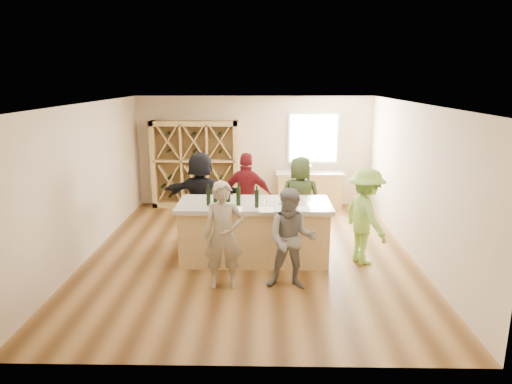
{
  "coord_description": "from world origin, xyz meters",
  "views": [
    {
      "loc": [
        0.25,
        -8.12,
        3.24
      ],
      "look_at": [
        0.1,
        0.2,
        1.15
      ],
      "focal_mm": 32.0,
      "sensor_mm": 36.0,
      "label": 1
    }
  ],
  "objects_px": {
    "wine_rack": "(195,164)",
    "person_near_left": "(223,235)",
    "sink": "(302,169)",
    "tasting_counter_base": "(254,233)",
    "person_far_mid": "(247,197)",
    "wine_bottle_c": "(225,196)",
    "wine_bottle_a": "(208,197)",
    "person_far_right": "(300,199)",
    "wine_bottle_b": "(216,197)",
    "person_server": "(365,216)",
    "wine_bottle_e": "(238,196)",
    "person_near_right": "(292,239)",
    "wine_bottle_d": "(229,198)",
    "wine_bottle_f": "(257,199)",
    "person_far_left": "(201,195)"
  },
  "relations": [
    {
      "from": "tasting_counter_base",
      "to": "person_far_mid",
      "type": "relative_size",
      "value": 1.45
    },
    {
      "from": "tasting_counter_base",
      "to": "person_near_left",
      "type": "distance_m",
      "value": 1.27
    },
    {
      "from": "person_server",
      "to": "person_far_left",
      "type": "xyz_separation_m",
      "value": [
        -3.07,
        1.26,
        0.04
      ]
    },
    {
      "from": "person_server",
      "to": "person_far_right",
      "type": "relative_size",
      "value": 1.0
    },
    {
      "from": "wine_bottle_a",
      "to": "person_near_right",
      "type": "distance_m",
      "value": 1.75
    },
    {
      "from": "wine_bottle_a",
      "to": "person_far_mid",
      "type": "relative_size",
      "value": 0.16
    },
    {
      "from": "person_near_right",
      "to": "person_far_left",
      "type": "distance_m",
      "value": 2.88
    },
    {
      "from": "wine_bottle_e",
      "to": "person_near_right",
      "type": "xyz_separation_m",
      "value": [
        0.88,
        -0.98,
        -0.43
      ]
    },
    {
      "from": "wine_bottle_e",
      "to": "wine_bottle_c",
      "type": "bearing_deg",
      "value": 165.8
    },
    {
      "from": "person_near_right",
      "to": "person_far_mid",
      "type": "bearing_deg",
      "value": 115.12
    },
    {
      "from": "person_server",
      "to": "person_far_right",
      "type": "bearing_deg",
      "value": 22.39
    },
    {
      "from": "person_near_right",
      "to": "person_far_right",
      "type": "height_order",
      "value": "person_far_right"
    },
    {
      "from": "wine_rack",
      "to": "person_far_left",
      "type": "relative_size",
      "value": 1.21
    },
    {
      "from": "wine_bottle_b",
      "to": "sink",
      "type": "bearing_deg",
      "value": 64.44
    },
    {
      "from": "wine_bottle_b",
      "to": "person_server",
      "type": "distance_m",
      "value": 2.66
    },
    {
      "from": "sink",
      "to": "tasting_counter_base",
      "type": "relative_size",
      "value": 0.21
    },
    {
      "from": "wine_bottle_e",
      "to": "person_server",
      "type": "height_order",
      "value": "person_server"
    },
    {
      "from": "tasting_counter_base",
      "to": "person_near_left",
      "type": "bearing_deg",
      "value": -112.03
    },
    {
      "from": "wine_bottle_e",
      "to": "person_server",
      "type": "xyz_separation_m",
      "value": [
        2.24,
        0.08,
        -0.37
      ]
    },
    {
      "from": "person_far_left",
      "to": "wine_bottle_d",
      "type": "bearing_deg",
      "value": 124.3
    },
    {
      "from": "person_far_left",
      "to": "person_far_mid",
      "type": "bearing_deg",
      "value": -176.02
    },
    {
      "from": "wine_rack",
      "to": "person_near_left",
      "type": "xyz_separation_m",
      "value": [
        1.12,
        -4.69,
        -0.24
      ]
    },
    {
      "from": "sink",
      "to": "person_server",
      "type": "distance_m",
      "value": 3.69
    },
    {
      "from": "wine_bottle_b",
      "to": "wine_rack",
      "type": "bearing_deg",
      "value": 103.52
    },
    {
      "from": "tasting_counter_base",
      "to": "wine_bottle_c",
      "type": "xyz_separation_m",
      "value": [
        -0.51,
        -0.11,
        0.73
      ]
    },
    {
      "from": "tasting_counter_base",
      "to": "wine_bottle_d",
      "type": "distance_m",
      "value": 0.88
    },
    {
      "from": "sink",
      "to": "wine_bottle_a",
      "type": "bearing_deg",
      "value": -117.54
    },
    {
      "from": "tasting_counter_base",
      "to": "wine_bottle_a",
      "type": "height_order",
      "value": "wine_bottle_a"
    },
    {
      "from": "person_far_mid",
      "to": "person_far_right",
      "type": "relative_size",
      "value": 1.04
    },
    {
      "from": "person_far_mid",
      "to": "wine_bottle_c",
      "type": "bearing_deg",
      "value": 84.37
    },
    {
      "from": "person_near_left",
      "to": "person_far_mid",
      "type": "height_order",
      "value": "person_far_mid"
    },
    {
      "from": "wine_bottle_d",
      "to": "person_far_right",
      "type": "height_order",
      "value": "person_far_right"
    },
    {
      "from": "wine_bottle_c",
      "to": "person_far_left",
      "type": "relative_size",
      "value": 0.16
    },
    {
      "from": "wine_bottle_a",
      "to": "person_far_right",
      "type": "xyz_separation_m",
      "value": [
        1.69,
        1.25,
        -0.36
      ]
    },
    {
      "from": "person_far_left",
      "to": "wine_bottle_c",
      "type": "bearing_deg",
      "value": 123.94
    },
    {
      "from": "wine_bottle_a",
      "to": "person_server",
      "type": "bearing_deg",
      "value": 1.68
    },
    {
      "from": "wine_bottle_a",
      "to": "wine_bottle_c",
      "type": "height_order",
      "value": "wine_bottle_c"
    },
    {
      "from": "wine_bottle_b",
      "to": "person_near_right",
      "type": "bearing_deg",
      "value": -35.7
    },
    {
      "from": "wine_bottle_c",
      "to": "wine_bottle_e",
      "type": "height_order",
      "value": "wine_bottle_e"
    },
    {
      "from": "wine_bottle_d",
      "to": "person_server",
      "type": "bearing_deg",
      "value": 3.17
    },
    {
      "from": "wine_bottle_c",
      "to": "person_far_left",
      "type": "xyz_separation_m",
      "value": [
        -0.6,
        1.28,
        -0.32
      ]
    },
    {
      "from": "wine_rack",
      "to": "tasting_counter_base",
      "type": "distance_m",
      "value": 3.95
    },
    {
      "from": "wine_bottle_e",
      "to": "person_near_left",
      "type": "xyz_separation_m",
      "value": [
        -0.18,
        -0.96,
        -0.38
      ]
    },
    {
      "from": "wine_bottle_f",
      "to": "wine_bottle_a",
      "type": "bearing_deg",
      "value": 171.54
    },
    {
      "from": "wine_bottle_e",
      "to": "wine_bottle_b",
      "type": "bearing_deg",
      "value": -170.3
    },
    {
      "from": "wine_bottle_a",
      "to": "wine_bottle_e",
      "type": "height_order",
      "value": "wine_bottle_e"
    },
    {
      "from": "wine_bottle_c",
      "to": "wine_bottle_f",
      "type": "bearing_deg",
      "value": -18.87
    },
    {
      "from": "wine_bottle_a",
      "to": "wine_bottle_d",
      "type": "bearing_deg",
      "value": -8.44
    },
    {
      "from": "wine_bottle_a",
      "to": "sink",
      "type": "bearing_deg",
      "value": 62.46
    },
    {
      "from": "person_far_right",
      "to": "wine_bottle_f",
      "type": "height_order",
      "value": "person_far_right"
    }
  ]
}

